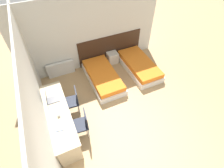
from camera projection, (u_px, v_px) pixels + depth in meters
The scene contains 14 objects.
ground_plane at pixel (147, 155), 4.51m from camera, with size 20.00×20.00×0.00m, color tan.
wall_back at pixel (90, 33), 6.06m from camera, with size 5.16×0.05×2.70m.
wall_left at pixel (36, 93), 4.19m from camera, with size 0.05×5.02×2.70m.
headboard_panel at pixel (110, 48), 6.83m from camera, with size 2.57×0.03×1.09m.
bed_near_window at pixel (103, 77), 6.24m from camera, with size 0.98×1.99×0.38m.
bed_near_door at pixel (139, 66), 6.66m from camera, with size 0.98×1.99×0.38m.
nightstand at pixel (112, 58), 6.93m from camera, with size 0.40×0.35×0.44m.
radiator at pixel (61, 69), 6.40m from camera, with size 0.98×0.12×0.54m.
desk at pixel (59, 115), 4.64m from camera, with size 0.60×2.24×0.74m.
chair_near_laptop at pixel (73, 100), 5.10m from camera, with size 0.47×0.47×0.90m.
chair_near_notebook at pixel (82, 123), 4.57m from camera, with size 0.46×0.46×0.90m.
laptop at pixel (51, 99), 4.75m from camera, with size 0.35×0.26×0.35m.
open_notebook at pixel (60, 127), 4.23m from camera, with size 0.29×0.27×0.02m.
mug at pixel (59, 115), 4.43m from camera, with size 0.08×0.08×0.09m.
Camera 1 is at (-1.56, -1.23, 4.54)m, focal length 28.00 mm.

